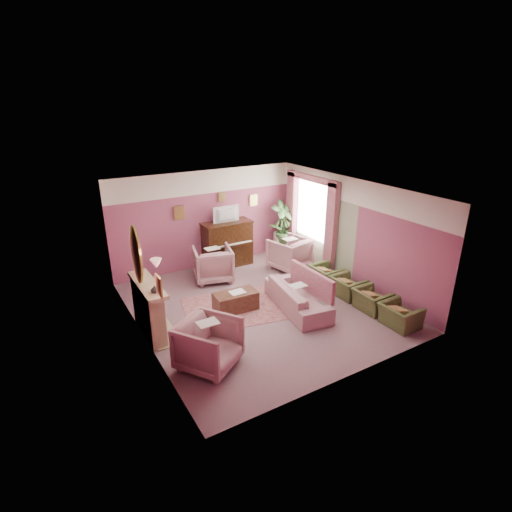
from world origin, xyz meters
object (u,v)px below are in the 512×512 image
olive_chair_d (326,272)px  side_table (282,243)px  olive_chair_a (400,312)px  floral_armchair_right (289,252)px  floral_armchair_front (209,342)px  olive_chair_c (348,284)px  coffee_table (236,301)px  sofa (298,292)px  floral_armchair_left (213,262)px  piano (227,244)px  television (227,213)px  olive_chair_b (372,297)px

olive_chair_d → side_table: (0.24, 2.47, 0.01)m
olive_chair_a → side_table: size_ratio=1.12×
floral_armchair_right → floral_armchair_front: size_ratio=1.00×
olive_chair_c → olive_chair_d: bearing=90.0°
coffee_table → sofa: bearing=-27.2°
olive_chair_c → floral_armchair_right: bearing=96.2°
sofa → floral_armchair_front: size_ratio=2.02×
olive_chair_d → coffee_table: bearing=-179.6°
coffee_table → floral_armchair_left: 1.84m
side_table → floral_armchair_left: bearing=-165.7°
floral_armchair_right → olive_chair_a: 3.83m
piano → coffee_table: 2.78m
olive_chair_d → sofa: bearing=-154.6°
piano → television: size_ratio=1.75×
floral_armchair_front → side_table: floral_armchair_front is taller
olive_chair_a → side_table: bearing=87.2°
olive_chair_b → olive_chair_c: size_ratio=1.00×
olive_chair_a → side_table: (0.24, 4.93, 0.01)m
coffee_table → floral_armchair_left: floral_armchair_left is taller
piano → television: television is taller
sofa → olive_chair_c: 1.45m
coffee_table → olive_chair_b: 3.17m
floral_armchair_right → floral_armchair_front: 4.90m
television → floral_armchair_front: (-2.47, -4.08, -1.09)m
coffee_table → olive_chair_b: bearing=-30.7°
olive_chair_a → coffee_table: bearing=138.2°
sofa → floral_armchair_left: size_ratio=2.02×
sofa → olive_chair_d: 1.60m
sofa → olive_chair_b: size_ratio=2.63×
piano → floral_armchair_right: piano is taller
floral_armchair_front → floral_armchair_right: bearing=37.5°
floral_armchair_right → olive_chair_d: bearing=-80.1°
olive_chair_c → piano: bearing=116.4°
floral_armchair_right → olive_chair_d: (0.24, -1.36, -0.17)m
coffee_table → floral_armchair_front: size_ratio=0.98×
olive_chair_c → olive_chair_d: 0.82m
side_table → floral_armchair_right: bearing=-113.2°
television → sofa: 3.36m
olive_chair_b → olive_chair_d: 1.64m
piano → olive_chair_b: bearing=-68.3°
floral_armchair_left → side_table: 2.79m
coffee_table → olive_chair_c: olive_chair_c is taller
coffee_table → side_table: size_ratio=1.43×
piano → floral_armchair_left: size_ratio=1.37×
coffee_table → piano: bearing=67.0°
piano → olive_chair_a: size_ratio=1.78×
sofa → olive_chair_a: bearing=-51.0°
floral_armchair_left → olive_chair_b: (2.47, -3.42, -0.17)m
sofa → floral_armchair_left: bearing=112.6°
side_table → olive_chair_a: bearing=-92.8°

